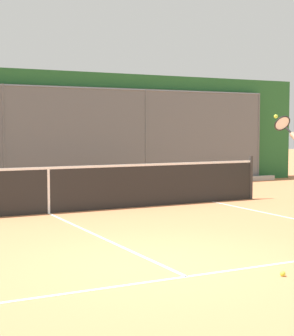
{
  "coord_description": "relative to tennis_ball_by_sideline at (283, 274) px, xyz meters",
  "views": [
    {
      "loc": [
        3.33,
        6.26,
        1.75
      ],
      "look_at": [
        -1.09,
        -2.42,
        1.05
      ],
      "focal_mm": 59.37,
      "sensor_mm": 36.0,
      "label": 1
    }
  ],
  "objects": [
    {
      "name": "court_line_markings",
      "position": [
        1.03,
        -0.22,
        -0.03
      ],
      "size": [
        8.1,
        10.01,
        0.01
      ],
      "color": "white",
      "rests_on": "ground"
    },
    {
      "name": "ground_plane",
      "position": [
        1.03,
        -1.24,
        -0.03
      ],
      "size": [
        60.0,
        60.0,
        0.0
      ],
      "primitive_type": "plane",
      "color": "#C67A4C"
    },
    {
      "name": "tennis_net",
      "position": [
        1.03,
        -5.99,
        0.46
      ],
      "size": [
        10.4,
        0.09,
        1.07
      ],
      "color": "#2D2D2D",
      "rests_on": "ground"
    },
    {
      "name": "tennis_ball_by_sideline",
      "position": [
        0.0,
        0.0,
        0.0
      ],
      "size": [
        0.07,
        0.07,
        0.07
      ],
      "primitive_type": "sphere",
      "color": "#C1D138",
      "rests_on": "ground"
    }
  ]
}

